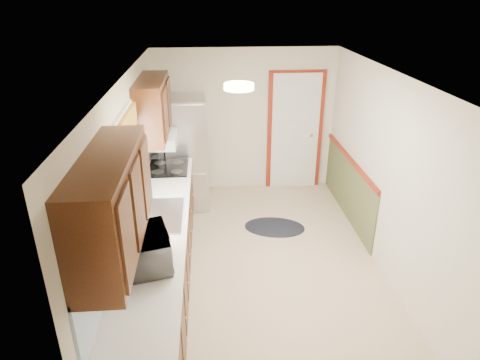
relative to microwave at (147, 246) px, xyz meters
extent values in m
cube|color=#CBB38F|center=(1.20, 1.10, -1.13)|extent=(3.20, 5.20, 0.12)
cube|color=white|center=(1.20, 1.10, 1.27)|extent=(3.20, 5.20, 0.12)
cube|color=silver|center=(1.20, 3.60, 0.07)|extent=(3.20, 0.10, 2.40)
cube|color=silver|center=(1.20, -1.40, 0.07)|extent=(3.20, 0.10, 2.40)
cube|color=silver|center=(-0.30, 1.10, 0.07)|extent=(0.10, 5.20, 2.40)
cube|color=silver|center=(2.70, 1.10, 0.07)|extent=(0.10, 5.20, 2.40)
cube|color=#3D1D0E|center=(0.00, 0.80, -0.68)|extent=(0.60, 4.00, 0.90)
cube|color=white|center=(0.01, 0.80, -0.21)|extent=(0.63, 4.00, 0.04)
cube|color=#5D98E2|center=(-0.29, 0.80, 0.08)|extent=(0.02, 4.00, 0.55)
cube|color=#3D1D0E|center=(-0.12, -0.50, 0.69)|extent=(0.35, 1.40, 0.75)
cube|color=#3D1D0E|center=(-0.12, 2.20, 0.69)|extent=(0.35, 1.20, 0.75)
cube|color=white|center=(-0.29, 0.90, 0.49)|extent=(0.02, 1.00, 0.90)
cube|color=orange|center=(-0.24, 0.90, 0.84)|extent=(0.05, 1.12, 0.24)
cube|color=#B7B7BC|center=(0.01, 0.90, -0.19)|extent=(0.52, 0.82, 0.02)
cube|color=white|center=(-0.07, 2.25, 0.24)|extent=(0.45, 0.60, 0.15)
cube|color=maroon|center=(2.05, 3.57, -0.13)|extent=(0.94, 0.05, 2.08)
cube|color=white|center=(2.05, 3.54, -0.13)|extent=(0.80, 0.04, 2.00)
cube|color=#505932|center=(2.69, 2.45, -0.68)|extent=(0.02, 2.30, 0.90)
cube|color=maroon|center=(2.67, 2.45, -0.21)|extent=(0.04, 2.30, 0.06)
cylinder|color=#FFD88C|center=(0.90, 0.90, 1.23)|extent=(0.30, 0.30, 0.06)
imported|color=white|center=(0.00, 0.00, 0.00)|extent=(0.46, 0.64, 0.39)
cube|color=#B7B7BC|center=(0.18, 2.99, -0.25)|extent=(0.77, 0.73, 1.77)
cylinder|color=black|center=(-0.07, 2.61, -0.34)|extent=(0.02, 0.02, 1.24)
ellipsoid|color=black|center=(1.52, 2.12, -1.13)|extent=(0.99, 0.74, 0.01)
cube|color=black|center=(0.01, 2.26, -0.18)|extent=(0.54, 0.65, 0.02)
camera|label=1|loc=(0.59, -3.31, 2.12)|focal=32.00mm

